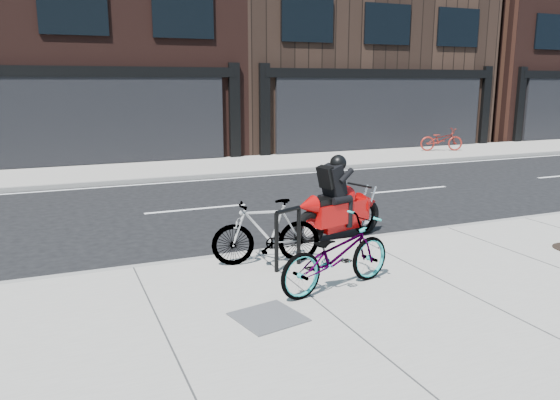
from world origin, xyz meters
name	(u,v)px	position (x,y,z in m)	size (l,w,h in m)	color
ground	(221,230)	(0.00, 0.00, 0.00)	(120.00, 120.00, 0.00)	black
sidewalk_near	(344,329)	(0.00, -5.00, 0.07)	(60.00, 6.00, 0.13)	gray
sidewalk_far	(153,170)	(0.00, 7.75, 0.07)	(60.00, 3.50, 0.13)	gray
building_mideast	(330,12)	(10.00, 14.50, 6.25)	(12.00, 10.00, 12.50)	black
building_east	(517,17)	(22.00, 14.50, 6.50)	(10.00, 10.00, 13.00)	black
bike_rack	(288,233)	(0.18, -2.92, 0.68)	(0.52, 0.26, 0.94)	black
bicycle_front	(336,254)	(0.44, -3.97, 0.62)	(0.65, 1.87, 0.98)	gray
bicycle_rear	(266,232)	(-0.05, -2.60, 0.64)	(0.48, 1.70, 1.02)	gray
motorcycle	(343,205)	(1.92, -1.49, 0.66)	(2.13, 0.88, 1.63)	black
bicycle_far	(441,140)	(11.80, 7.89, 0.59)	(0.61, 1.76, 0.92)	maroon
utility_grate	(268,317)	(-0.76, -4.49, 0.14)	(0.75, 0.75, 0.01)	#4F4F51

